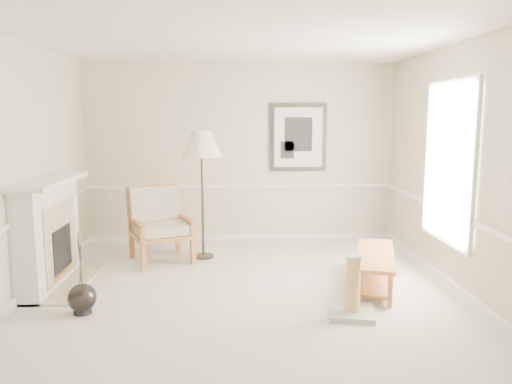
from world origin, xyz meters
TOP-DOWN VIEW (x-y plane):
  - ground at (0.00, 0.00)m, footprint 5.50×5.50m
  - room at (0.14, 0.08)m, footprint 5.04×5.54m
  - fireplace at (-2.34, 0.60)m, footprint 0.64×1.64m
  - floor_vase at (-1.70, -0.35)m, footprint 0.30×0.30m
  - armchair at (-1.18, 1.64)m, footprint 1.06×1.09m
  - floor_lamp at (-0.56, 1.70)m, footprint 0.67×0.67m
  - bench at (1.59, 0.34)m, footprint 0.82×1.51m
  - scratching_post at (1.11, -0.54)m, footprint 0.54×0.54m

SIDE VIEW (x-z plane):
  - ground at x=0.00m, z-range 0.00..0.00m
  - floor_vase at x=-1.70m, z-range -0.28..0.60m
  - scratching_post at x=1.11m, z-range -0.12..0.53m
  - bench at x=1.59m, z-range 0.07..0.48m
  - armchair at x=-1.18m, z-range 0.04..1.09m
  - fireplace at x=-2.34m, z-range -0.01..1.30m
  - floor_lamp at x=-0.56m, z-range 0.68..2.52m
  - room at x=0.14m, z-range 0.41..3.33m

